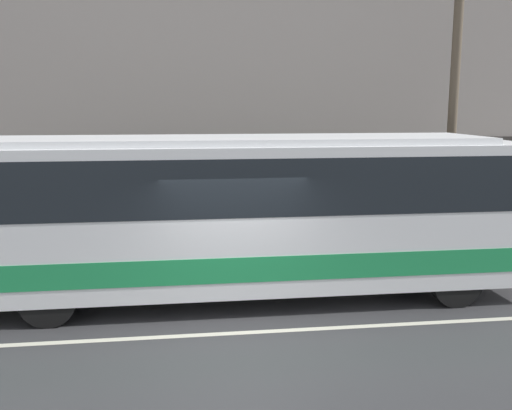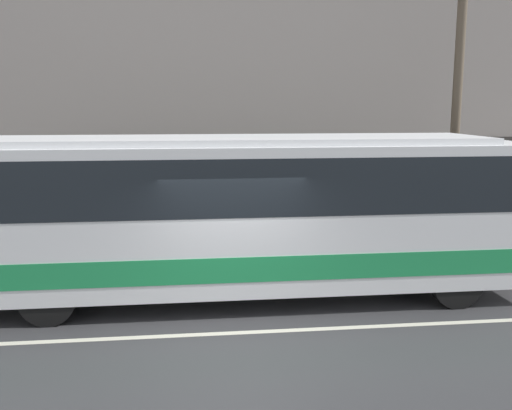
% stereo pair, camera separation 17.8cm
% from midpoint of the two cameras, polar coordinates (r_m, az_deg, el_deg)
% --- Properties ---
extents(ground_plane, '(60.00, 60.00, 0.00)m').
position_cam_midpoint_polar(ground_plane, '(9.65, -2.30, -12.69)').
color(ground_plane, '#38383A').
extents(sidewalk, '(60.00, 2.97, 0.17)m').
position_cam_midpoint_polar(sidewalk, '(14.83, -4.33, -4.24)').
color(sidewalk, '#A09E99').
rests_on(sidewalk, ground_plane).
extents(building_facade, '(60.00, 0.35, 11.92)m').
position_cam_midpoint_polar(building_facade, '(16.13, -4.97, 17.20)').
color(building_facade, gray).
rests_on(building_facade, ground_plane).
extents(lane_stripe, '(54.00, 0.14, 0.01)m').
position_cam_midpoint_polar(lane_stripe, '(9.65, -2.30, -12.67)').
color(lane_stripe, beige).
rests_on(lane_stripe, ground_plane).
extents(transit_bus, '(11.33, 2.61, 3.13)m').
position_cam_midpoint_polar(transit_bus, '(10.97, -2.77, -0.30)').
color(transit_bus, white).
rests_on(transit_bus, ground_plane).
extents(utility_pole_near, '(0.23, 0.23, 8.87)m').
position_cam_midpoint_polar(utility_pole_near, '(14.98, 18.99, 12.84)').
color(utility_pole_near, brown).
rests_on(utility_pole_near, sidewalk).
extents(pedestrian_waiting, '(0.36, 0.36, 1.62)m').
position_cam_midpoint_polar(pedestrian_waiting, '(14.53, -21.27, -1.81)').
color(pedestrian_waiting, '#333338').
rests_on(pedestrian_waiting, sidewalk).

